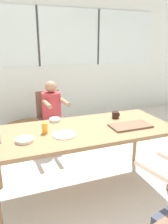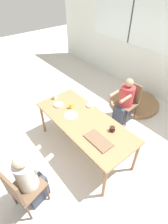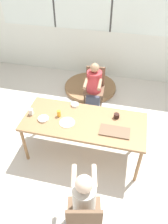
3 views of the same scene
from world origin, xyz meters
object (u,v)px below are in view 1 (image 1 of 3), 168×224
object	(u,v)px
person_man_blue_shirt	(53,119)
coffee_mug	(116,115)
juice_glass	(45,128)
bowl_white_shallow	(55,120)
bowl_cereal	(25,140)
chair_for_man_blue_shirt	(50,113)
folded_table_stack	(34,130)

from	to	relation	value
person_man_blue_shirt	coffee_mug	bearing A→B (deg)	115.02
juice_glass	bowl_white_shallow	bearing A→B (deg)	60.59
person_man_blue_shirt	bowl_cereal	distance (m)	1.42
coffee_mug	juice_glass	distance (m)	0.89
bowl_cereal	chair_for_man_blue_shirt	bearing A→B (deg)	70.23
coffee_mug	chair_for_man_blue_shirt	bearing A→B (deg)	115.65
chair_for_man_blue_shirt	person_man_blue_shirt	size ratio (longest dim) A/B	0.82
folded_table_stack	chair_for_man_blue_shirt	bearing A→B (deg)	-69.78
chair_for_man_blue_shirt	folded_table_stack	world-z (taller)	chair_for_man_blue_shirt
chair_for_man_blue_shirt	juice_glass	size ratio (longest dim) A/B	8.13
person_man_blue_shirt	coffee_mug	world-z (taller)	person_man_blue_shirt
chair_for_man_blue_shirt	bowl_cereal	world-z (taller)	chair_for_man_blue_shirt
person_man_blue_shirt	bowl_white_shallow	size ratio (longest dim) A/B	8.38
juice_glass	folded_table_stack	bearing A→B (deg)	86.61
bowl_white_shallow	folded_table_stack	xyz separation A→B (m)	(-0.06, 1.57, -0.71)
chair_for_man_blue_shirt	bowl_white_shallow	world-z (taller)	chair_for_man_blue_shirt
chair_for_man_blue_shirt	coffee_mug	world-z (taller)	chair_for_man_blue_shirt
bowl_white_shallow	folded_table_stack	distance (m)	1.72
bowl_white_shallow	bowl_cereal	size ratio (longest dim) A/B	0.76
person_man_blue_shirt	coffee_mug	distance (m)	1.18
person_man_blue_shirt	bowl_white_shallow	xyz separation A→B (m)	(-0.15, -0.85, 0.28)
coffee_mug	bowl_white_shallow	distance (m)	0.71
juice_glass	folded_table_stack	xyz separation A→B (m)	(0.11, 1.88, -0.75)
chair_for_man_blue_shirt	juice_glass	bearing A→B (deg)	72.90
coffee_mug	person_man_blue_shirt	bearing A→B (deg)	118.78
bowl_white_shallow	juice_glass	bearing A→B (deg)	-119.41
coffee_mug	folded_table_stack	world-z (taller)	coffee_mug
coffee_mug	bowl_cereal	world-z (taller)	coffee_mug
bowl_white_shallow	bowl_cereal	distance (m)	0.58
bowl_cereal	coffee_mug	bearing A→B (deg)	15.24
juice_glass	bowl_white_shallow	distance (m)	0.36
chair_for_man_blue_shirt	coffee_mug	xyz separation A→B (m)	(0.56, -1.16, 0.26)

